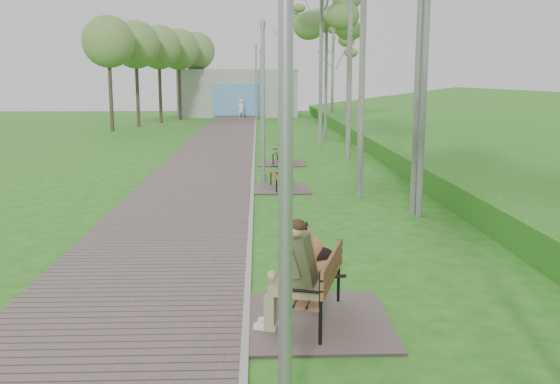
# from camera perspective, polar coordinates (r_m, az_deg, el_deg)

# --- Properties ---
(walkway) EXTENTS (3.50, 67.00, 0.04)m
(walkway) POSITION_cam_1_polar(r_m,az_deg,el_deg) (25.52, -6.36, 2.93)
(walkway) COLOR #635550
(walkway) RESTS_ON ground
(kerb) EXTENTS (0.10, 67.00, 0.05)m
(kerb) POSITION_cam_1_polar(r_m,az_deg,el_deg) (25.45, -2.42, 2.98)
(kerb) COLOR #999993
(kerb) RESTS_ON ground
(building_north) EXTENTS (10.00, 5.20, 4.00)m
(building_north) POSITION_cam_1_polar(r_m,az_deg,el_deg) (54.75, -3.83, 9.01)
(building_north) COLOR #9E9E99
(building_north) RESTS_ON ground
(bench_main) EXTENTS (2.02, 2.25, 1.77)m
(bench_main) POSITION_cam_1_polar(r_m,az_deg,el_deg) (8.56, 2.68, -8.81)
(bench_main) COLOR #635550
(bench_main) RESTS_ON ground
(bench_second) EXTENTS (1.69, 1.88, 1.04)m
(bench_second) POSITION_cam_1_polar(r_m,az_deg,el_deg) (18.76, 0.03, 0.82)
(bench_second) COLOR #635550
(bench_second) RESTS_ON ground
(bench_third) EXTENTS (1.83, 2.03, 1.12)m
(bench_third) POSITION_cam_1_polar(r_m,az_deg,el_deg) (24.44, 0.07, 3.11)
(bench_third) COLOR #635550
(bench_third) RESTS_ON ground
(lamp_post_near) EXTENTS (0.19, 0.19, 4.96)m
(lamp_post_near) POSITION_cam_1_polar(r_m,az_deg,el_deg) (4.87, 0.50, -1.45)
(lamp_post_near) COLOR #9EA0A6
(lamp_post_near) RESTS_ON ground
(lamp_post_second) EXTENTS (0.19, 0.19, 5.04)m
(lamp_post_second) POSITION_cam_1_polar(r_m,az_deg,el_deg) (19.83, -1.54, 7.63)
(lamp_post_second) COLOR #9EA0A6
(lamp_post_second) RESTS_ON ground
(lamp_post_third) EXTENTS (0.18, 0.18, 4.71)m
(lamp_post_third) POSITION_cam_1_polar(r_m,az_deg,el_deg) (32.04, -1.73, 8.42)
(lamp_post_third) COLOR #9EA0A6
(lamp_post_third) RESTS_ON ground
(lamp_post_far) EXTENTS (0.23, 0.23, 5.86)m
(lamp_post_far) POSITION_cam_1_polar(r_m,az_deg,el_deg) (50.72, -2.19, 9.76)
(lamp_post_far) COLOR #9EA0A6
(lamp_post_far) RESTS_ON ground
(pedestrian_near) EXTENTS (0.65, 0.49, 1.58)m
(pedestrian_near) POSITION_cam_1_polar(r_m,az_deg,el_deg) (51.50, -3.59, 7.59)
(pedestrian_near) COLOR white
(pedestrian_near) RESTS_ON ground
(birch_far_b) EXTENTS (2.74, 2.74, 9.13)m
(birch_far_b) POSITION_cam_1_polar(r_m,az_deg,el_deg) (35.03, 4.32, 16.70)
(birch_far_b) COLOR silver
(birch_far_b) RESTS_ON ground
(birch_distant_a) EXTENTS (2.29, 2.29, 8.50)m
(birch_distant_a) POSITION_cam_1_polar(r_m,az_deg,el_deg) (45.30, 0.30, 14.67)
(birch_distant_a) COLOR silver
(birch_distant_a) RESTS_ON ground
(birch_distant_b) EXTENTS (2.40, 2.40, 7.58)m
(birch_distant_b) POSITION_cam_1_polar(r_m,az_deg,el_deg) (45.71, 4.87, 13.69)
(birch_distant_b) COLOR silver
(birch_distant_b) RESTS_ON ground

